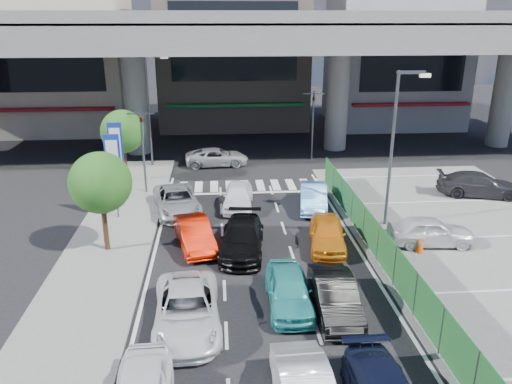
{
  "coord_description": "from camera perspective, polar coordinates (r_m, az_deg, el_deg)",
  "views": [
    {
      "loc": [
        -1.74,
        -17.66,
        10.48
      ],
      "look_at": [
        0.23,
        6.86,
        1.74
      ],
      "focal_mm": 35.0,
      "sensor_mm": 36.0,
      "label": 1
    }
  ],
  "objects": [
    {
      "name": "expressway",
      "position": [
        39.74,
        -2.17,
        17.08
      ],
      "size": [
        64.0,
        14.0,
        10.75
      ],
      "color": "slate",
      "rests_on": "ground"
    },
    {
      "name": "taxi_orange_right",
      "position": [
        23.98,
        8.16,
        -4.73
      ],
      "size": [
        2.24,
        4.25,
        1.38
      ],
      "primitive_type": "imported",
      "rotation": [
        0.0,
        0.0,
        -0.16
      ],
      "color": "orange",
      "rests_on": "ground"
    },
    {
      "name": "taxi_orange_left",
      "position": [
        23.93,
        -7.04,
        -4.78
      ],
      "size": [
        2.3,
        4.3,
        1.35
      ],
      "primitive_type": "imported",
      "rotation": [
        0.0,
        0.0,
        0.23
      ],
      "color": "red",
      "rests_on": "ground"
    },
    {
      "name": "traffic_light_left",
      "position": [
        30.7,
        -12.93,
        6.77
      ],
      "size": [
        1.6,
        1.24,
        5.2
      ],
      "color": "#595B60",
      "rests_on": "ground"
    },
    {
      "name": "parking_lot",
      "position": [
        25.65,
        25.89,
        -6.58
      ],
      "size": [
        12.0,
        28.0,
        0.06
      ],
      "primitive_type": "cube",
      "color": "#61615E",
      "rests_on": "ground"
    },
    {
      "name": "building_east",
      "position": [
        52.89,
        15.49,
        14.02
      ],
      "size": [
        12.0,
        10.9,
        12.0
      ],
      "color": "gray",
      "rests_on": "ground"
    },
    {
      "name": "sedan_black_mid",
      "position": [
        23.28,
        -1.58,
        -5.3
      ],
      "size": [
        2.46,
        4.94,
        1.38
      ],
      "primitive_type": "imported",
      "rotation": [
        0.0,
        0.0,
        -0.11
      ],
      "color": "black",
      "rests_on": "ground"
    },
    {
      "name": "crossing_wagon_silver",
      "position": [
        36.83,
        -4.51,
        4.0
      ],
      "size": [
        4.7,
        2.39,
        1.27
      ],
      "primitive_type": "imported",
      "rotation": [
        0.0,
        0.0,
        1.63
      ],
      "color": "#B1B4BA",
      "rests_on": "ground"
    },
    {
      "name": "kei_truck_front_right",
      "position": [
        28.64,
        6.58,
        -0.56
      ],
      "size": [
        2.12,
        4.37,
        1.38
      ],
      "primitive_type": "imported",
      "rotation": [
        0.0,
        0.0,
        -0.16
      ],
      "color": "#5694D3",
      "rests_on": "ground"
    },
    {
      "name": "tree_near",
      "position": [
        23.39,
        -17.35,
        1.0
      ],
      "size": [
        2.8,
        2.8,
        4.8
      ],
      "color": "#382314",
      "rests_on": "ground"
    },
    {
      "name": "ground",
      "position": [
        20.61,
        0.92,
        -11.0
      ],
      "size": [
        120.0,
        120.0,
        0.0
      ],
      "primitive_type": "plane",
      "color": "black",
      "rests_on": "ground"
    },
    {
      "name": "street_lamp_left",
      "position": [
        36.4,
        -11.96,
        10.13
      ],
      "size": [
        1.65,
        0.22,
        8.0
      ],
      "color": "#595B60",
      "rests_on": "ground"
    },
    {
      "name": "building_center",
      "position": [
        50.75,
        -2.73,
        16.17
      ],
      "size": [
        14.0,
        10.9,
        15.0
      ],
      "color": "gray",
      "rests_on": "ground"
    },
    {
      "name": "parked_sedan_white",
      "position": [
        25.28,
        19.3,
        -4.24
      ],
      "size": [
        4.18,
        2.0,
        1.38
      ],
      "primitive_type": "imported",
      "rotation": [
        0.0,
        0.0,
        1.48
      ],
      "color": "silver",
      "rests_on": "parking_lot"
    },
    {
      "name": "wagon_silver_front_left",
      "position": [
        28.18,
        -9.02,
        -1.01
      ],
      "size": [
        3.24,
        5.33,
        1.38
      ],
      "primitive_type": "imported",
      "rotation": [
        0.0,
        0.0,
        0.2
      ],
      "color": "#989A9E",
      "rests_on": "ground"
    },
    {
      "name": "building_west",
      "position": [
        51.79,
        -21.21,
        13.89
      ],
      "size": [
        12.0,
        10.9,
        13.0
      ],
      "color": "#A99D89",
      "rests_on": "ground"
    },
    {
      "name": "traffic_light_right",
      "position": [
        37.94,
        6.57,
        9.51
      ],
      "size": [
        1.6,
        1.24,
        5.2
      ],
      "color": "#595B60",
      "rests_on": "ground"
    },
    {
      "name": "sedan_white_front_mid",
      "position": [
        28.59,
        -2.05,
        -0.47
      ],
      "size": [
        2.02,
        4.19,
        1.38
      ],
      "primitive_type": "imported",
      "rotation": [
        0.0,
        0.0,
        -0.1
      ],
      "color": "white",
      "rests_on": "ground"
    },
    {
      "name": "parked_sedan_dgrey",
      "position": [
        33.22,
        24.15,
        0.81
      ],
      "size": [
        5.23,
        3.16,
        1.42
      ],
      "primitive_type": "imported",
      "rotation": [
        0.0,
        0.0,
        1.32
      ],
      "color": "#2A292D",
      "rests_on": "parking_lot"
    },
    {
      "name": "sidewalk_left",
      "position": [
        24.6,
        -16.57,
        -6.37
      ],
      "size": [
        4.0,
        30.0,
        0.12
      ],
      "primitive_type": "cube",
      "color": "#61615E",
      "rests_on": "ground"
    },
    {
      "name": "street_lamp_right",
      "position": [
        25.92,
        15.74,
        6.11
      ],
      "size": [
        1.65,
        0.22,
        8.0
      ],
      "color": "#595B60",
      "rests_on": "ground"
    },
    {
      "name": "sedan_white_mid_left",
      "position": [
        18.19,
        -7.88,
        -13.2
      ],
      "size": [
        2.53,
        5.07,
        1.38
      ],
      "primitive_type": "imported",
      "rotation": [
        0.0,
        0.0,
        0.05
      ],
      "color": "silver",
      "rests_on": "ground"
    },
    {
      "name": "signboard_far",
      "position": [
        30.17,
        -15.69,
        4.6
      ],
      "size": [
        0.8,
        0.14,
        4.7
      ],
      "color": "#595B60",
      "rests_on": "ground"
    },
    {
      "name": "hatch_black_mid_right",
      "position": [
        19.02,
        8.99,
        -11.69
      ],
      "size": [
        1.56,
        4.22,
        1.38
      ],
      "primitive_type": "imported",
      "rotation": [
        0.0,
        0.0,
        -0.02
      ],
      "color": "black",
      "rests_on": "ground"
    },
    {
      "name": "signboard_near",
      "position": [
        27.26,
        -15.98,
        3.01
      ],
      "size": [
        0.8,
        0.14,
        4.7
      ],
      "color": "#595B60",
      "rests_on": "ground"
    },
    {
      "name": "tree_far",
      "position": [
        33.49,
        -15.01,
        6.67
      ],
      "size": [
        2.8,
        2.8,
        4.8
      ],
      "color": "#382314",
      "rests_on": "ground"
    },
    {
      "name": "taxi_teal_mid",
      "position": [
        19.23,
        3.78,
        -11.08
      ],
      "size": [
        1.7,
        4.08,
        1.38
      ],
      "primitive_type": "imported",
      "rotation": [
        0.0,
        0.0,
        -0.02
      ],
      "color": "teal",
      "rests_on": "ground"
    },
    {
      "name": "traffic_cone",
      "position": [
        24.43,
        18.26,
        -5.73
      ],
      "size": [
        0.5,
        0.5,
        0.78
      ],
      "primitive_type": "cone",
      "rotation": [
        0.0,
        0.0,
        -0.27
      ],
      "color": "#EF4A0D",
      "rests_on": "parking_lot"
    },
    {
      "name": "fence_run",
      "position": [
        22.13,
        14.57,
        -6.77
      ],
      "size": [
        0.16,
        22.0,
        1.8
      ],
      "primitive_type": null,
      "color": "#1E5928",
      "rests_on": "ground"
    }
  ]
}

